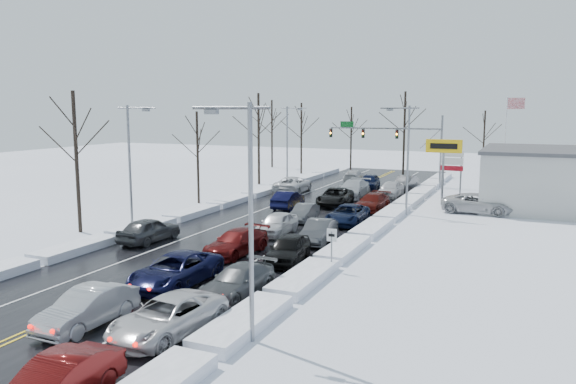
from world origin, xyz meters
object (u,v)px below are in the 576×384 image
at_px(traffic_signal_mast, 396,137).
at_px(flagpole, 507,135).
at_px(tires_plus_sign, 444,151).
at_px(oncoming_car_0, 288,208).

height_order(traffic_signal_mast, flagpole, flagpole).
relative_size(tires_plus_sign, oncoming_car_0, 1.28).
bearing_deg(traffic_signal_mast, tires_plus_sign, -59.54).
distance_m(tires_plus_sign, oncoming_car_0, 15.03).
height_order(traffic_signal_mast, oncoming_car_0, traffic_signal_mast).
distance_m(flagpole, oncoming_car_0, 27.72).
xyz_separation_m(tires_plus_sign, flagpole, (4.67, 14.01, 0.93)).
relative_size(traffic_signal_mast, tires_plus_sign, 2.21).
height_order(flagpole, oncoming_car_0, flagpole).
bearing_deg(flagpole, tires_plus_sign, -108.44).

